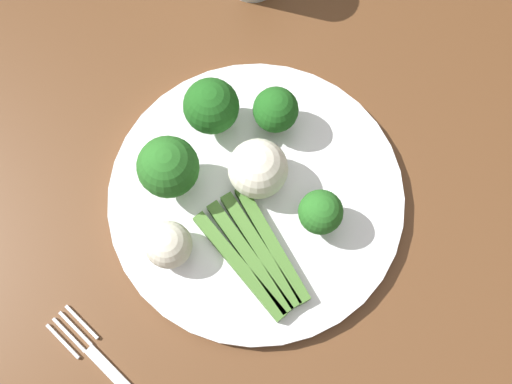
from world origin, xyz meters
The scene contains 11 objects.
ground_plane centered at (0.00, 0.00, -0.01)m, with size 6.00×6.00×0.02m, color gray.
dining_table centered at (0.00, 0.00, 0.65)m, with size 1.15×0.92×0.77m.
plate centered at (-0.08, -0.04, 0.78)m, with size 0.30×0.30×0.01m, color white.
asparagus_bundle centered at (-0.12, -0.09, 0.79)m, with size 0.07×0.13×0.01m.
broccoli_outer_edge centered at (-0.01, 0.00, 0.82)m, with size 0.05×0.05×0.06m.
broccoli_front_left centered at (-0.06, 0.04, 0.83)m, with size 0.06×0.06×0.07m.
broccoli_back centered at (-0.13, 0.02, 0.83)m, with size 0.06×0.06×0.07m.
broccoli_front centered at (-0.05, -0.10, 0.82)m, with size 0.04×0.04×0.05m.
cauliflower_left centered at (-0.18, -0.03, 0.81)m, with size 0.04×0.04×0.04m, color silver.
cauliflower_right centered at (-0.07, -0.03, 0.82)m, with size 0.06×0.06×0.06m, color white.
fork centered at (-0.29, -0.08, 0.77)m, with size 0.03×0.17×0.00m.
Camera 1 is at (-0.20, -0.17, 1.32)m, focal length 39.72 mm.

